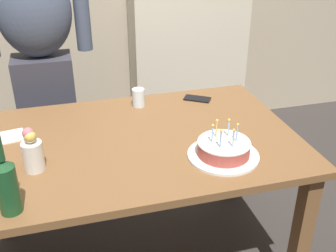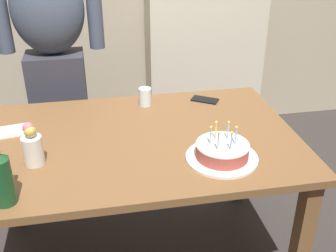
# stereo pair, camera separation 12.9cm
# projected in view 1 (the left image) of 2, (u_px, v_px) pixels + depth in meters

# --- Properties ---
(dining_table) EXTENTS (1.50, 0.96, 0.74)m
(dining_table) POSITION_uv_depth(u_px,v_px,m) (135.00, 157.00, 1.92)
(dining_table) COLOR brown
(dining_table) RESTS_ON ground_plane
(birthday_cake) EXTENTS (0.30, 0.30, 0.16)m
(birthday_cake) POSITION_uv_depth(u_px,v_px,m) (224.00, 150.00, 1.73)
(birthday_cake) COLOR white
(birthday_cake) RESTS_ON dining_table
(water_glass_near) EXTENTS (0.07, 0.07, 0.10)m
(water_glass_near) POSITION_uv_depth(u_px,v_px,m) (138.00, 98.00, 2.18)
(water_glass_near) COLOR silver
(water_glass_near) RESTS_ON dining_table
(wine_bottle) EXTENTS (0.08, 0.08, 0.30)m
(wine_bottle) POSITION_uv_depth(u_px,v_px,m) (6.00, 184.00, 1.38)
(wine_bottle) COLOR #194723
(wine_bottle) RESTS_ON dining_table
(cell_phone) EXTENTS (0.16, 0.14, 0.01)m
(cell_phone) POSITION_uv_depth(u_px,v_px,m) (197.00, 99.00, 2.27)
(cell_phone) COLOR black
(cell_phone) RESTS_ON dining_table
(napkin_stack) EXTENTS (0.18, 0.14, 0.01)m
(napkin_stack) POSITION_uv_depth(u_px,v_px,m) (7.00, 137.00, 1.89)
(napkin_stack) COLOR white
(napkin_stack) RESTS_ON dining_table
(flower_vase) EXTENTS (0.08, 0.08, 0.19)m
(flower_vase) POSITION_uv_depth(u_px,v_px,m) (32.00, 151.00, 1.62)
(flower_vase) COLOR silver
(flower_vase) RESTS_ON dining_table
(person_man_bearded) EXTENTS (0.61, 0.27, 1.66)m
(person_man_bearded) POSITION_uv_depth(u_px,v_px,m) (42.00, 64.00, 2.39)
(person_man_bearded) COLOR #33333D
(person_man_bearded) RESTS_ON ground_plane
(shelf_cabinet) EXTENTS (0.88, 0.30, 1.44)m
(shelf_cabinet) POSITION_uv_depth(u_px,v_px,m) (188.00, 64.00, 3.25)
(shelf_cabinet) COLOR beige
(shelf_cabinet) RESTS_ON ground_plane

